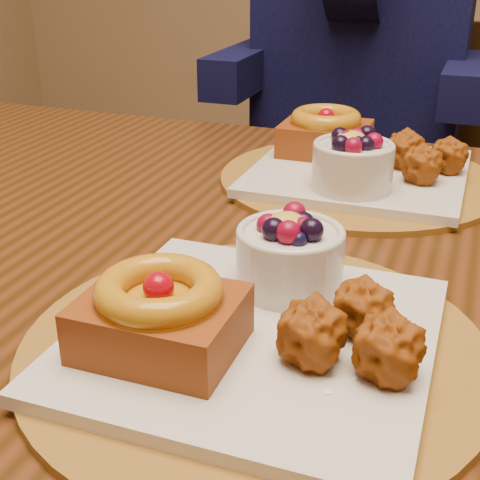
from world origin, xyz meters
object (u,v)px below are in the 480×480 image
object	(u,v)px
dining_table	(316,306)
place_setting_far	(356,162)
place_setting_near	(253,317)
chair_far	(375,199)
diner	(365,3)

from	to	relation	value
dining_table	place_setting_far	bearing A→B (deg)	91.03
place_setting_near	place_setting_far	size ratio (longest dim) A/B	1.00
place_setting_far	chair_far	distance (m)	0.70
place_setting_far	diner	world-z (taller)	diner
place_setting_far	diner	xyz separation A→B (m)	(-0.11, 0.61, 0.15)
dining_table	diner	bearing A→B (deg)	98.02
place_setting_near	chair_far	bearing A→B (deg)	93.24
dining_table	diner	distance (m)	0.87
place_setting_far	place_setting_near	bearing A→B (deg)	-89.94
diner	place_setting_near	bearing A→B (deg)	-78.75
chair_far	place_setting_far	bearing A→B (deg)	-82.13
dining_table	chair_far	distance (m)	0.87
place_setting_far	chair_far	bearing A→B (deg)	95.36
dining_table	place_setting_far	xyz separation A→B (m)	(-0.00, 0.21, 0.11)
place_setting_near	place_setting_far	bearing A→B (deg)	90.06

